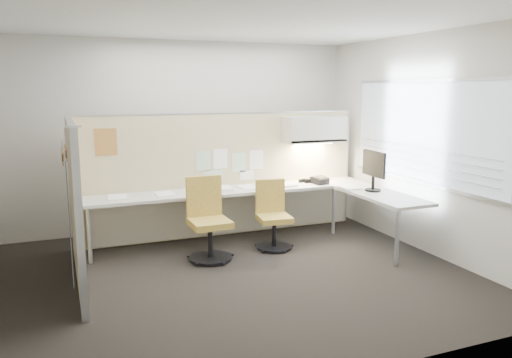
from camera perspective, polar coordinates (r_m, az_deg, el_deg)
name	(u,v)px	position (r m, az deg, el deg)	size (l,w,h in m)	color
floor	(222,277)	(5.78, -3.93, -11.10)	(5.50, 4.50, 0.01)	black
ceiling	(219,19)	(5.43, -4.31, 17.74)	(5.50, 4.50, 0.01)	white
wall_back	(174,136)	(7.59, -9.33, 4.86)	(5.50, 0.02, 2.80)	beige
wall_front	(323,194)	(3.38, 7.64, -1.71)	(5.50, 0.02, 2.80)	beige
wall_right	(424,144)	(6.78, 18.65, 3.83)	(0.02, 4.50, 2.80)	beige
window_pane	(423,132)	(6.75, 18.56, 5.09)	(0.01, 2.80, 1.30)	#A8B6C4
partition_back	(223,175)	(7.18, -3.78, 0.44)	(4.10, 0.06, 1.75)	beige
partition_left	(75,203)	(5.76, -19.99, -2.62)	(0.06, 2.20, 1.75)	beige
desk	(260,198)	(6.92, 0.47, -2.21)	(4.00, 2.07, 0.73)	beige
overhead_bin	(314,129)	(7.44, 6.66, 5.67)	(0.90, 0.36, 0.38)	beige
task_light_strip	(314,143)	(7.46, 6.63, 4.06)	(0.60, 0.06, 0.02)	#FFEABF
pinned_papers	(229,164)	(7.14, -3.10, 1.68)	(1.01, 0.00, 0.47)	#8CBF8C
poster	(106,142)	(6.75, -16.79, 4.07)	(0.28, 0.00, 0.35)	orange
chair_left	(208,222)	(6.23, -5.51, -4.89)	(0.53, 0.53, 1.01)	black
chair_right	(273,217)	(6.65, 1.93, -4.38)	(0.47, 0.48, 0.89)	black
monitor	(374,168)	(6.89, 13.30, 1.20)	(0.21, 0.52, 0.54)	black
phone	(320,180)	(7.32, 7.32, -0.16)	(0.25, 0.23, 0.12)	black
stapler	(303,181)	(7.43, 5.37, -0.18)	(0.14, 0.04, 0.05)	black
tape_dispenser	(308,181)	(7.39, 5.95, -0.22)	(0.10, 0.06, 0.06)	black
coat_hook	(66,169)	(4.68, -20.94, 1.09)	(0.18, 0.49, 1.45)	silver
paper_stack_0	(117,198)	(6.53, -15.57, -2.07)	(0.23, 0.30, 0.03)	white
paper_stack_1	(164,194)	(6.65, -10.44, -1.69)	(0.23, 0.30, 0.02)	white
paper_stack_2	(223,189)	(6.82, -3.79, -1.12)	(0.23, 0.30, 0.05)	white
paper_stack_3	(248,187)	(7.02, -0.93, -0.92)	(0.23, 0.30, 0.01)	white
paper_stack_4	(286,185)	(7.17, 3.43, -0.64)	(0.23, 0.30, 0.03)	white
paper_stack_5	(349,188)	(7.07, 10.62, -0.97)	(0.23, 0.30, 0.02)	white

